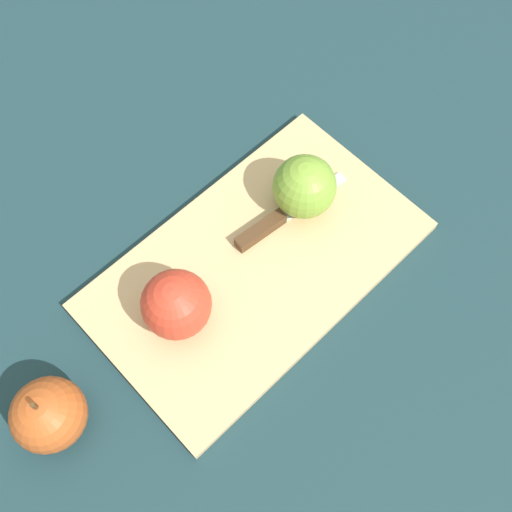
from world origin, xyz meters
TOP-DOWN VIEW (x-y plane):
  - ground_plane at (0.00, 0.00)m, footprint 4.00×4.00m
  - cutting_board at (0.00, 0.00)m, footprint 0.41×0.25m
  - apple_half_left at (-0.11, 0.02)m, footprint 0.08×0.08m
  - apple_half_right at (0.10, 0.02)m, footprint 0.08×0.08m
  - knife at (0.05, 0.02)m, footprint 0.17×0.04m
  - apple_whole at (-0.28, 0.03)m, footprint 0.08×0.08m

SIDE VIEW (x-z plane):
  - ground_plane at x=0.00m, z-range 0.00..0.00m
  - cutting_board at x=0.00m, z-range 0.00..0.01m
  - knife at x=0.05m, z-range 0.01..0.03m
  - apple_whole at x=-0.28m, z-range -0.01..0.09m
  - apple_half_right at x=0.10m, z-range 0.01..0.09m
  - apple_half_left at x=-0.11m, z-range 0.01..0.09m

